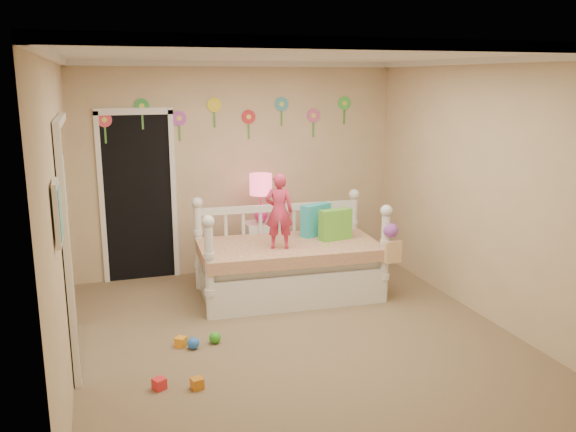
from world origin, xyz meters
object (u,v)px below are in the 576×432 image
object	(u,v)px
child	(279,211)
nightstand	(261,249)
table_lamp	(261,190)
daybed	(289,248)

from	to	relation	value
child	nightstand	size ratio (longest dim) A/B	1.18
child	table_lamp	xyz separation A→B (m)	(0.04, 0.88, 0.07)
nightstand	table_lamp	bearing A→B (deg)	0.00
nightstand	table_lamp	size ratio (longest dim) A/B	1.16
child	daybed	bearing A→B (deg)	-117.99
child	table_lamp	size ratio (longest dim) A/B	1.37
daybed	table_lamp	bearing A→B (deg)	102.41
nightstand	table_lamp	xyz separation A→B (m)	(0.00, 0.00, 0.74)
daybed	table_lamp	world-z (taller)	table_lamp
table_lamp	nightstand	bearing A→B (deg)	0.00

